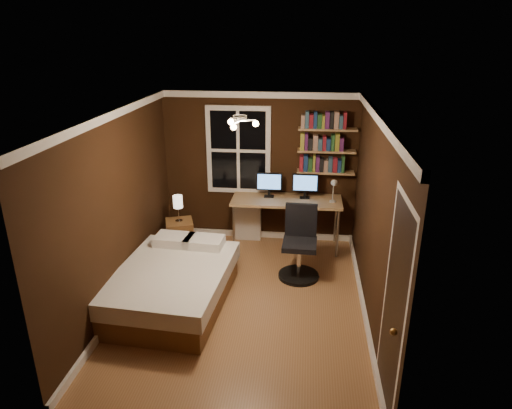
# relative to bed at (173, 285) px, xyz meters

# --- Properties ---
(floor) EXTENTS (4.20, 4.20, 0.00)m
(floor) POSITION_rel_bed_xyz_m (0.90, 0.13, -0.28)
(floor) COLOR #8E5F38
(floor) RESTS_ON ground
(wall_back) EXTENTS (3.20, 0.04, 2.50)m
(wall_back) POSITION_rel_bed_xyz_m (0.90, 2.23, 0.97)
(wall_back) COLOR black
(wall_back) RESTS_ON ground
(wall_left) EXTENTS (0.04, 4.20, 2.50)m
(wall_left) POSITION_rel_bed_xyz_m (-0.70, 0.13, 0.97)
(wall_left) COLOR black
(wall_left) RESTS_ON ground
(wall_right) EXTENTS (0.04, 4.20, 2.50)m
(wall_right) POSITION_rel_bed_xyz_m (2.50, 0.13, 0.97)
(wall_right) COLOR black
(wall_right) RESTS_ON ground
(ceiling) EXTENTS (3.20, 4.20, 0.02)m
(ceiling) POSITION_rel_bed_xyz_m (0.90, 0.13, 2.22)
(ceiling) COLOR white
(ceiling) RESTS_ON wall_back
(window) EXTENTS (1.06, 0.06, 1.46)m
(window) POSITION_rel_bed_xyz_m (0.55, 2.19, 1.27)
(window) COLOR white
(window) RESTS_ON wall_back
(door) EXTENTS (0.03, 0.82, 2.05)m
(door) POSITION_rel_bed_xyz_m (2.49, -1.42, 0.75)
(door) COLOR black
(door) RESTS_ON ground
(door_knob) EXTENTS (0.06, 0.06, 0.06)m
(door_knob) POSITION_rel_bed_xyz_m (2.45, -1.72, 0.72)
(door_knob) COLOR #B38341
(door_knob) RESTS_ON door
(ceiling_fixture) EXTENTS (0.44, 0.44, 0.18)m
(ceiling_fixture) POSITION_rel_bed_xyz_m (0.90, 0.03, 2.12)
(ceiling_fixture) COLOR beige
(ceiling_fixture) RESTS_ON ceiling
(bookshelf_lower) EXTENTS (0.92, 0.22, 0.03)m
(bookshelf_lower) POSITION_rel_bed_xyz_m (1.98, 2.11, 0.97)
(bookshelf_lower) COLOR tan
(bookshelf_lower) RESTS_ON wall_back
(books_row_lower) EXTENTS (0.66, 0.16, 0.23)m
(books_row_lower) POSITION_rel_bed_xyz_m (1.98, 2.11, 1.10)
(books_row_lower) COLOR maroon
(books_row_lower) RESTS_ON bookshelf_lower
(bookshelf_middle) EXTENTS (0.92, 0.22, 0.03)m
(bookshelf_middle) POSITION_rel_bed_xyz_m (1.98, 2.11, 1.32)
(bookshelf_middle) COLOR tan
(bookshelf_middle) RESTS_ON wall_back
(books_row_middle) EXTENTS (0.60, 0.16, 0.23)m
(books_row_middle) POSITION_rel_bed_xyz_m (1.98, 2.11, 1.45)
(books_row_middle) COLOR navy
(books_row_middle) RESTS_ON bookshelf_middle
(bookshelf_upper) EXTENTS (0.92, 0.22, 0.03)m
(bookshelf_upper) POSITION_rel_bed_xyz_m (1.98, 2.11, 1.67)
(bookshelf_upper) COLOR tan
(bookshelf_upper) RESTS_ON wall_back
(books_row_upper) EXTENTS (0.66, 0.16, 0.23)m
(books_row_upper) POSITION_rel_bed_xyz_m (1.98, 2.11, 1.80)
(books_row_upper) COLOR #245426
(books_row_upper) RESTS_ON bookshelf_upper
(bed) EXTENTS (1.51, 2.01, 0.65)m
(bed) POSITION_rel_bed_xyz_m (0.00, 0.00, 0.00)
(bed) COLOR brown
(bed) RESTS_ON ground
(nightstand) EXTENTS (0.54, 0.54, 0.53)m
(nightstand) POSITION_rel_bed_xyz_m (-0.32, 1.51, -0.01)
(nightstand) COLOR brown
(nightstand) RESTS_ON ground
(bedside_lamp) EXTENTS (0.15, 0.15, 0.44)m
(bedside_lamp) POSITION_rel_bed_xyz_m (-0.32, 1.51, 0.47)
(bedside_lamp) COLOR #EFE4CB
(bedside_lamp) RESTS_ON nightstand
(radiator) EXTENTS (0.44, 0.16, 0.67)m
(radiator) POSITION_rel_bed_xyz_m (0.72, 2.11, 0.06)
(radiator) COLOR silver
(radiator) RESTS_ON ground
(desk) EXTENTS (1.77, 0.66, 0.84)m
(desk) POSITION_rel_bed_xyz_m (1.38, 1.88, 0.50)
(desk) COLOR tan
(desk) RESTS_ON ground
(monitor_left) EXTENTS (0.42, 0.12, 0.41)m
(monitor_left) POSITION_rel_bed_xyz_m (1.09, 1.96, 0.77)
(monitor_left) COLOR black
(monitor_left) RESTS_ON desk
(monitor_right) EXTENTS (0.42, 0.12, 0.41)m
(monitor_right) POSITION_rel_bed_xyz_m (1.67, 1.96, 0.77)
(monitor_right) COLOR black
(monitor_right) RESTS_ON desk
(desk_lamp) EXTENTS (0.14, 0.32, 0.44)m
(desk_lamp) POSITION_rel_bed_xyz_m (2.11, 1.75, 0.78)
(desk_lamp) COLOR silver
(desk_lamp) RESTS_ON desk
(office_chair) EXTENTS (0.59, 0.59, 1.07)m
(office_chair) POSITION_rel_bed_xyz_m (1.62, 0.92, 0.14)
(office_chair) COLOR black
(office_chair) RESTS_ON ground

